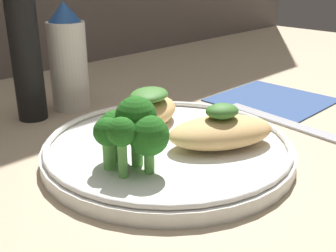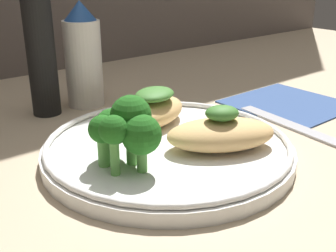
{
  "view_description": "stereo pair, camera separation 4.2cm",
  "coord_description": "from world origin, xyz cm",
  "px_view_note": "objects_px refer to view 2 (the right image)",
  "views": [
    {
      "loc": [
        -28.13,
        -27.62,
        19.01
      ],
      "look_at": [
        0.0,
        0.0,
        3.4
      ],
      "focal_mm": 45.0,
      "sensor_mm": 36.0,
      "label": 1
    },
    {
      "loc": [
        -25.0,
        -30.48,
        19.01
      ],
      "look_at": [
        0.0,
        0.0,
        3.4
      ],
      "focal_mm": 45.0,
      "sensor_mm": 36.0,
      "label": 2
    }
  ],
  "objects_px": {
    "sauce_bottle": "(83,57)",
    "pepper_grinder": "(41,50)",
    "broccoli_bunch": "(125,128)",
    "plate": "(168,148)"
  },
  "relations": [
    {
      "from": "broccoli_bunch",
      "to": "sauce_bottle",
      "type": "xyz_separation_m",
      "value": [
        0.08,
        0.22,
        0.02
      ]
    },
    {
      "from": "broccoli_bunch",
      "to": "pepper_grinder",
      "type": "xyz_separation_m",
      "value": [
        0.02,
        0.22,
        0.03
      ]
    },
    {
      "from": "plate",
      "to": "sauce_bottle",
      "type": "xyz_separation_m",
      "value": [
        0.02,
        0.2,
        0.06
      ]
    },
    {
      "from": "sauce_bottle",
      "to": "pepper_grinder",
      "type": "height_order",
      "value": "pepper_grinder"
    },
    {
      "from": "plate",
      "to": "sauce_bottle",
      "type": "bearing_deg",
      "value": 84.86
    },
    {
      "from": "sauce_bottle",
      "to": "pepper_grinder",
      "type": "distance_m",
      "value": 0.06
    },
    {
      "from": "sauce_bottle",
      "to": "pepper_grinder",
      "type": "bearing_deg",
      "value": 180.0
    },
    {
      "from": "plate",
      "to": "sauce_bottle",
      "type": "relative_size",
      "value": 1.81
    },
    {
      "from": "plate",
      "to": "broccoli_bunch",
      "type": "bearing_deg",
      "value": -168.2
    },
    {
      "from": "broccoli_bunch",
      "to": "pepper_grinder",
      "type": "bearing_deg",
      "value": 84.71
    }
  ]
}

